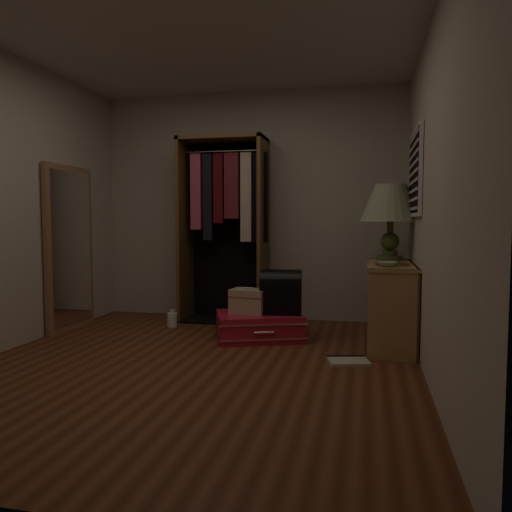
% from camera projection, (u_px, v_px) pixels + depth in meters
% --- Properties ---
extents(ground, '(4.00, 4.00, 0.00)m').
position_uv_depth(ground, '(192.00, 366.00, 3.91)').
color(ground, '#5B2D1A').
rests_on(ground, ground).
extents(room_walls, '(3.52, 4.02, 2.60)m').
position_uv_depth(room_walls, '(202.00, 173.00, 3.83)').
color(room_walls, beige).
rests_on(room_walls, ground).
extents(console_bookshelf, '(0.42, 1.12, 0.75)m').
position_uv_depth(console_bookshelf, '(390.00, 302.00, 4.56)').
color(console_bookshelf, '#A68250').
rests_on(console_bookshelf, ground).
extents(open_wardrobe, '(0.97, 0.50, 2.05)m').
position_uv_depth(open_wardrobe, '(226.00, 213.00, 5.59)').
color(open_wardrobe, brown).
rests_on(open_wardrobe, ground).
extents(floor_mirror, '(0.06, 0.80, 1.70)m').
position_uv_depth(floor_mirror, '(70.00, 248.00, 5.19)').
color(floor_mirror, '#9D6C4C').
rests_on(floor_mirror, ground).
extents(pink_suitcase, '(0.97, 0.83, 0.25)m').
position_uv_depth(pink_suitcase, '(259.00, 326.00, 4.79)').
color(pink_suitcase, red).
rests_on(pink_suitcase, ground).
extents(train_case, '(0.38, 0.29, 0.25)m').
position_uv_depth(train_case, '(249.00, 301.00, 4.78)').
color(train_case, tan).
rests_on(train_case, pink_suitcase).
extents(black_bag, '(0.41, 0.29, 0.42)m').
position_uv_depth(black_bag, '(281.00, 291.00, 4.75)').
color(black_bag, black).
rests_on(black_bag, pink_suitcase).
extents(table_lamp, '(0.78, 0.78, 0.73)m').
position_uv_depth(table_lamp, '(391.00, 205.00, 4.81)').
color(table_lamp, '#415429').
rests_on(table_lamp, console_bookshelf).
extents(brass_tray, '(0.35, 0.35, 0.02)m').
position_uv_depth(brass_tray, '(392.00, 264.00, 4.29)').
color(brass_tray, '#A17B3E').
rests_on(brass_tray, console_bookshelf).
extents(ceramic_bowl, '(0.17, 0.17, 0.04)m').
position_uv_depth(ceramic_bowl, '(387.00, 264.00, 4.18)').
color(ceramic_bowl, '#A5C6AA').
rests_on(ceramic_bowl, console_bookshelf).
extents(white_jug, '(0.12, 0.12, 0.18)m').
position_uv_depth(white_jug, '(172.00, 319.00, 5.33)').
color(white_jug, white).
rests_on(white_jug, ground).
extents(floor_book, '(0.36, 0.32, 0.03)m').
position_uv_depth(floor_book, '(348.00, 361.00, 4.00)').
color(floor_book, beige).
rests_on(floor_book, ground).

